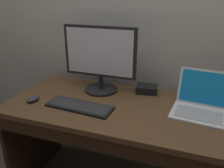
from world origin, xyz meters
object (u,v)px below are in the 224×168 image
Objects in this scene: laptop_white at (201,105)px; computer_mouse at (33,99)px; external_monitor at (100,60)px; wired_keyboard at (80,106)px; external_drive_box at (147,89)px.

computer_mouse is at bearing -168.53° from laptop_white.
external_monitor reaches higher than wired_keyboard.
wired_keyboard is 4.35× the size of computer_mouse.
laptop_white is 1.08m from computer_mouse.
computer_mouse is (-0.36, -0.31, -0.22)m from external_monitor.
external_monitor is at bearing 48.29° from computer_mouse.
external_drive_box is (0.69, 0.39, 0.01)m from computer_mouse.
wired_keyboard is at bearing -133.96° from external_drive_box.
external_drive_box reaches higher than wired_keyboard.
wired_keyboard is at bearing -95.78° from external_monitor.
computer_mouse is 0.67× the size of external_drive_box.
wired_keyboard is at bearing 11.74° from computer_mouse.
laptop_white reaches higher than external_drive_box.
laptop_white is 0.75m from wired_keyboard.
wired_keyboard is 0.33m from computer_mouse.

